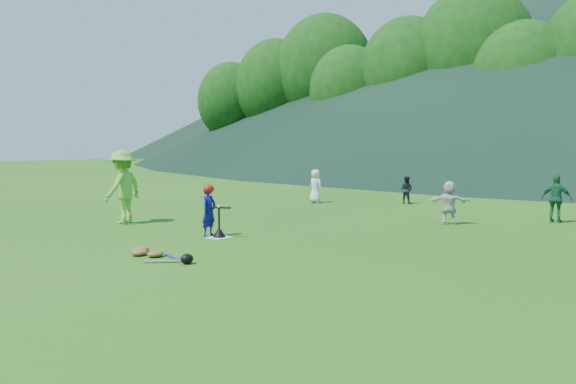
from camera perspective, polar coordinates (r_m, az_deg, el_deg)
The scene contains 13 objects.
ground at distance 13.13m, azimuth -7.00°, elevation -4.65°, with size 120.00×120.00×0.00m, color #255C15.
home_plate at distance 13.13m, azimuth -7.00°, elevation -4.61°, with size 0.45×0.45×0.02m, color silver.
baseball at distance 13.03m, azimuth -7.04°, elevation -1.45°, with size 0.08×0.08×0.08m, color white.
batter_child at distance 13.28m, azimuth -8.03°, elevation -1.92°, with size 0.44×0.29×1.20m, color navy.
adult_coach at distance 15.97m, azimuth -16.43°, elevation 0.51°, with size 1.29×0.74×2.00m, color #6CC139.
fielder_a at distance 20.60m, azimuth 2.81°, elevation 0.60°, with size 0.60×0.39×1.23m, color white.
fielder_b at distance 20.77m, azimuth 11.92°, elevation 0.22°, with size 0.49×0.38×1.00m, color black.
fielder_c at distance 17.12m, azimuth 25.61°, elevation -0.62°, with size 0.78×0.32×1.32m, color #1A5735.
fielder_d at distance 15.73m, azimuth 16.05°, elevation -1.04°, with size 1.10×0.35×1.18m, color silver.
batting_tee at distance 13.11m, azimuth -7.01°, elevation -4.09°, with size 0.30×0.30×0.68m.
batter_gear at distance 13.22m, azimuth -7.97°, elevation 0.17°, with size 0.73×0.27×0.57m.
equipment_pile at distance 11.16m, azimuth -13.37°, elevation -6.12°, with size 1.80×0.76×0.19m.
outfield_fence at distance 38.09m, azimuth 25.30°, elevation 2.27°, with size 70.07×0.08×1.33m.
Camera 1 is at (9.42, -8.87, 2.19)m, focal length 35.00 mm.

